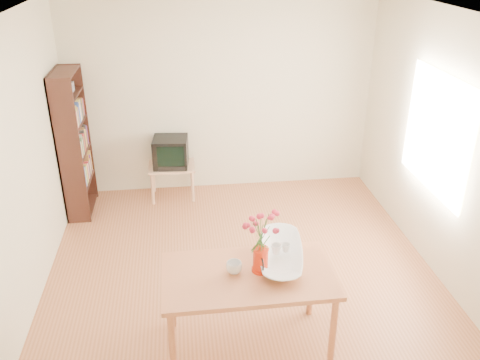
{
  "coord_description": "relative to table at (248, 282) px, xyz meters",
  "views": [
    {
      "loc": [
        -0.56,
        -4.19,
        3.18
      ],
      "look_at": [
        0.0,
        0.3,
        1.0
      ],
      "focal_mm": 38.0,
      "sensor_mm": 36.0,
      "label": 1
    }
  ],
  "objects": [
    {
      "name": "room",
      "position": [
        0.11,
        0.91,
        0.64
      ],
      "size": [
        4.5,
        4.5,
        4.5
      ],
      "color": "#985836",
      "rests_on": "ground"
    },
    {
      "name": "tv_stand",
      "position": [
        -0.62,
        2.87,
        -0.28
      ],
      "size": [
        0.6,
        0.45,
        0.46
      ],
      "color": "tan",
      "rests_on": "ground"
    },
    {
      "name": "bowl",
      "position": [
        0.3,
        0.19,
        0.34
      ],
      "size": [
        0.62,
        0.62,
        0.51
      ],
      "primitive_type": "imported",
      "rotation": [
        0.0,
        0.0,
        -0.17
      ],
      "color": "white",
      "rests_on": "table"
    },
    {
      "name": "teacup_a",
      "position": [
        0.26,
        0.19,
        0.29
      ],
      "size": [
        0.11,
        0.11,
        0.07
      ],
      "primitive_type": "imported",
      "rotation": [
        0.0,
        0.0,
        0.77
      ],
      "color": "white",
      "rests_on": "bowl"
    },
    {
      "name": "teacup_b",
      "position": [
        0.34,
        0.21,
        0.29
      ],
      "size": [
        0.09,
        0.09,
        0.06
      ],
      "primitive_type": "imported",
      "rotation": [
        0.0,
        0.0,
        1.99
      ],
      "color": "white",
      "rests_on": "bowl"
    },
    {
      "name": "television",
      "position": [
        -0.62,
        2.88,
        -0.01
      ],
      "size": [
        0.47,
        0.44,
        0.38
      ],
      "rotation": [
        0.0,
        0.0,
        -0.09
      ],
      "color": "black",
      "rests_on": "tv_stand"
    },
    {
      "name": "flowers",
      "position": [
        0.1,
        0.03,
        0.46
      ],
      "size": [
        0.24,
        0.24,
        0.34
      ],
      "primitive_type": null,
      "color": "#F1385C",
      "rests_on": "pitcher"
    },
    {
      "name": "bookshelf",
      "position": [
        -1.76,
        2.65,
        0.17
      ],
      "size": [
        0.28,
        0.7,
        1.8
      ],
      "color": "black",
      "rests_on": "ground"
    },
    {
      "name": "pitcher",
      "position": [
        0.1,
        0.03,
        0.18
      ],
      "size": [
        0.14,
        0.22,
        0.21
      ],
      "rotation": [
        0.0,
        0.0,
        0.01
      ],
      "color": "red",
      "rests_on": "table"
    },
    {
      "name": "mug",
      "position": [
        -0.11,
        0.03,
        0.13
      ],
      "size": [
        0.18,
        0.18,
        0.1
      ],
      "primitive_type": "imported",
      "rotation": [
        0.0,
        0.0,
        3.82
      ],
      "color": "white",
      "rests_on": "table"
    },
    {
      "name": "table",
      "position": [
        0.0,
        0.0,
        0.0
      ],
      "size": [
        1.38,
        0.8,
        0.75
      ],
      "rotation": [
        0.0,
        0.0,
        0.01
      ],
      "color": "#AC5F3B",
      "rests_on": "ground"
    }
  ]
}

